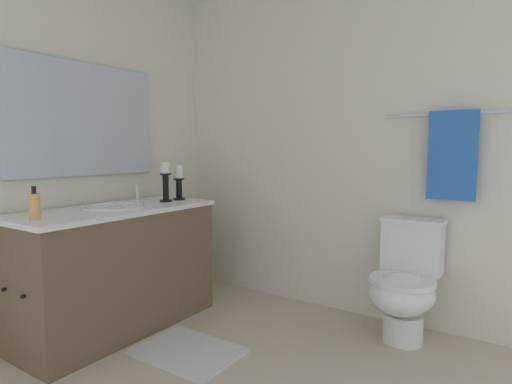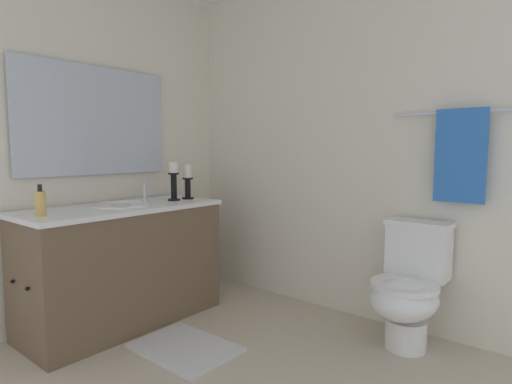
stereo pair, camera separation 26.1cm
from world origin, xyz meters
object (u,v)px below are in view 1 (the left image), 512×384
object	(u,v)px
soap_bottle	(35,206)
bath_mat	(188,351)
candle_holder_short	(166,181)
towel_near_vanity	(452,156)
towel_bar	(455,114)
vanity_cabinet	(117,268)
sink_basin	(115,213)
candle_holder_tall	(179,181)
toilet	(405,283)
mirror	(85,120)

from	to	relation	value
soap_bottle	bath_mat	distance (m)	1.19
candle_holder_short	towel_near_vanity	size ratio (longest dim) A/B	0.52
towel_bar	towel_near_vanity	xyz separation A→B (m)	(0.00, -0.02, -0.25)
vanity_cabinet	sink_basin	bearing A→B (deg)	90.00
sink_basin	bath_mat	bearing A→B (deg)	-0.09
vanity_cabinet	candle_holder_short	world-z (taller)	candle_holder_short
towel_near_vanity	bath_mat	size ratio (longest dim) A/B	0.91
candle_holder_tall	toilet	distance (m)	1.72
toilet	bath_mat	distance (m)	1.38
candle_holder_tall	toilet	world-z (taller)	candle_holder_tall
towel_near_vanity	bath_mat	bearing A→B (deg)	-138.55
vanity_cabinet	sink_basin	xyz separation A→B (m)	(0.00, 0.00, 0.37)
mirror	soap_bottle	xyz separation A→B (m)	(0.32, -0.54, -0.50)
candle_holder_tall	candle_holder_short	size ratio (longest dim) A/B	0.92
sink_basin	soap_bottle	size ratio (longest dim) A/B	2.23
soap_bottle	bath_mat	bearing A→B (deg)	42.55
vanity_cabinet	toilet	distance (m)	1.85
sink_basin	toilet	bearing A→B (deg)	27.87
sink_basin	toilet	world-z (taller)	sink_basin
sink_basin	mirror	bearing A→B (deg)	-179.80
vanity_cabinet	towel_bar	size ratio (longest dim) A/B	1.64
soap_bottle	towel_near_vanity	size ratio (longest dim) A/B	0.33
vanity_cabinet	candle_holder_short	bearing A→B (deg)	84.08
candle_holder_tall	soap_bottle	xyz separation A→B (m)	(-0.01, -1.09, -0.06)
toilet	towel_near_vanity	distance (m)	0.83
sink_basin	soap_bottle	xyz separation A→B (m)	(0.04, -0.54, 0.11)
mirror	bath_mat	bearing A→B (deg)	-0.00
sink_basin	candle_holder_short	distance (m)	0.46
candle_holder_short	toilet	distance (m)	1.76
mirror	towel_bar	distance (m)	2.38
sink_basin	towel_bar	world-z (taller)	towel_bar
sink_basin	vanity_cabinet	bearing A→B (deg)	-90.00
toilet	towel_bar	bearing A→B (deg)	47.76
sink_basin	towel_near_vanity	distance (m)	2.16
candle_holder_tall	toilet	xyz separation A→B (m)	(1.59, 0.32, -0.58)
towel_bar	bath_mat	xyz separation A→B (m)	(-1.21, -1.09, -1.39)
sink_basin	candle_holder_short	xyz separation A→B (m)	(0.04, 0.41, 0.19)
candle_holder_short	towel_bar	world-z (taller)	towel_bar
sink_basin	soap_bottle	world-z (taller)	soap_bottle
toilet	vanity_cabinet	bearing A→B (deg)	-152.10
soap_bottle	toilet	distance (m)	2.19
towel_bar	vanity_cabinet	bearing A→B (deg)	-149.36
towel_near_vanity	mirror	bearing A→B (deg)	-153.19
toilet	bath_mat	world-z (taller)	toilet
sink_basin	bath_mat	world-z (taller)	sink_basin
towel_near_vanity	bath_mat	xyz separation A→B (m)	(-1.21, -1.07, -1.14)
vanity_cabinet	soap_bottle	world-z (taller)	soap_bottle
vanity_cabinet	candle_holder_short	size ratio (longest dim) A/B	4.69
vanity_cabinet	candle_holder_tall	bearing A→B (deg)	85.37
mirror	candle_holder_tall	xyz separation A→B (m)	(0.32, 0.55, -0.44)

